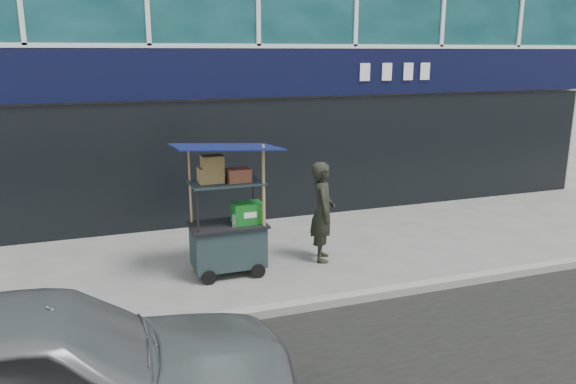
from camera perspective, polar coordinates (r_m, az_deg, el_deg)
name	(u,v)px	position (r m, az deg, el deg)	size (l,w,h in m)	color
ground	(342,297)	(7.93, 5.53, -10.54)	(80.00, 80.00, 0.00)	#61605C
curb	(349,299)	(7.74, 6.18, -10.71)	(80.00, 0.18, 0.12)	gray
vendor_cart	(229,228)	(8.48, -6.04, -3.71)	(1.52, 1.07, 2.05)	#1C2C2F
vendor_man	(323,212)	(9.00, 3.53, -2.00)	(0.59, 0.39, 1.62)	black
parked_car	(29,384)	(5.11, -24.82, -17.25)	(1.76, 4.38, 1.49)	slate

